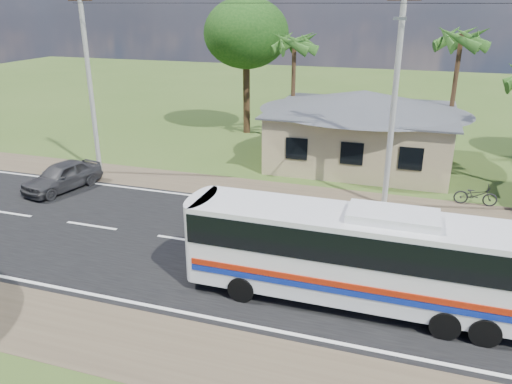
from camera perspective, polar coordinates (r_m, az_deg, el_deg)
ground at (r=19.47m, az=4.00°, el=-7.35°), size 120.00×120.00×0.00m
road at (r=19.47m, az=4.00°, el=-7.32°), size 120.00×16.00×0.03m
house at (r=30.55m, az=12.05°, el=8.05°), size 12.40×10.00×5.00m
utility_poles at (r=23.47m, az=14.86°, el=11.81°), size 32.80×2.22×11.00m
palm_mid at (r=32.32m, az=22.39°, el=15.79°), size 2.80×2.80×8.20m
palm_far at (r=33.75m, az=4.41°, el=16.56°), size 2.80×2.80×7.70m
tree_behind_house at (r=36.77m, az=-1.14°, el=17.65°), size 6.00×6.00×9.61m
coach_bus at (r=16.06m, az=11.77°, el=-6.55°), size 10.81×2.37×3.35m
motorcycle at (r=26.21m, az=23.81°, el=-0.30°), size 1.99×0.75×1.04m
small_car at (r=27.82m, az=-21.27°, el=1.71°), size 2.66×4.58×1.46m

